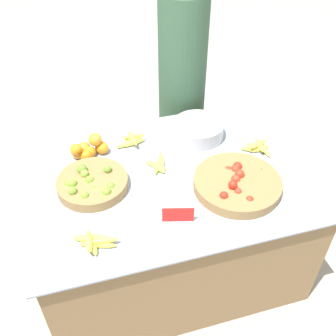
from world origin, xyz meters
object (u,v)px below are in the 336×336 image
at_px(vendor_person, 182,92).
at_px(tomato_basket, 237,183).
at_px(lime_bowl, 92,183).
at_px(price_sign, 178,215).
at_px(metal_bowl, 198,130).

bearing_deg(vendor_person, tomato_basket, -91.09).
height_order(tomato_basket, vendor_person, vendor_person).
xyz_separation_m(lime_bowl, tomato_basket, (0.73, -0.21, -0.00)).
bearing_deg(lime_bowl, vendor_person, 47.11).
distance_m(lime_bowl, price_sign, 0.51).
distance_m(lime_bowl, metal_bowl, 0.75).
bearing_deg(price_sign, lime_bowl, 151.48).
relative_size(lime_bowl, metal_bowl, 1.20).
bearing_deg(metal_bowl, lime_bowl, -157.67).
relative_size(tomato_basket, metal_bowl, 1.49).
distance_m(tomato_basket, vendor_person, 1.02).
bearing_deg(price_sign, metal_bowl, 77.82).
relative_size(metal_bowl, vendor_person, 0.19).
distance_m(price_sign, vendor_person, 1.22).
xyz_separation_m(metal_bowl, vendor_person, (0.06, 0.53, -0.04)).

